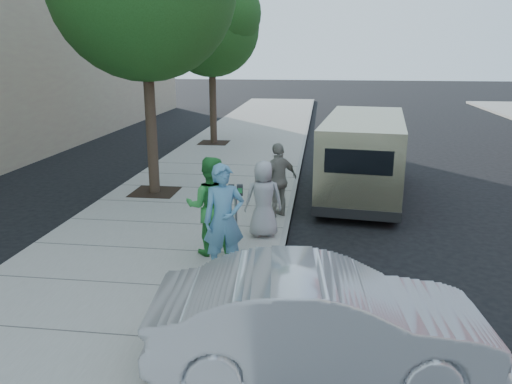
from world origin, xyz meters
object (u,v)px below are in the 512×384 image
Objects in this scene: tree_far at (212,23)px; person_gray_shirt at (263,199)px; parking_meter at (236,203)px; person_striped_polo at (279,180)px; person_officer at (224,220)px; van at (363,154)px; person_green_shirt at (210,206)px; sedan at (322,321)px.

tree_far reaches higher than person_gray_shirt.
parking_meter is 2.29m from person_striped_polo.
parking_meter is at bearing 68.79° from person_officer.
tree_far is at bearing 136.57° from van.
person_green_shirt is 1.17× the size of person_gray_shirt.
tree_far is 4.94× the size of parking_meter.
sedan is 3.80m from person_green_shirt.
van is 3.28m from person_striped_polo.
parking_meter is at bearing 51.08° from person_gray_shirt.
parking_meter is at bearing -75.99° from tree_far.
person_gray_shirt is 0.93× the size of person_striped_polo.
person_striped_polo is (0.19, 1.33, 0.06)m from person_gray_shirt.
person_gray_shirt is (0.45, 1.85, -0.17)m from person_officer.
person_gray_shirt is (-1.21, 4.19, 0.26)m from sedan.
tree_far is 12.34m from parking_meter.
person_gray_shirt is at bearing -113.68° from van.
person_officer is (2.81, -12.37, -3.78)m from tree_far.
van is at bearing 51.78° from parking_meter.
sedan is 2.62× the size of person_gray_shirt.
van reaches higher than sedan.
person_striped_polo is (-2.08, -2.53, -0.14)m from van.
person_green_shirt reaches higher than parking_meter.
parking_meter reaches higher than sedan.
tree_far reaches higher than sedan.
parking_meter is at bearing -170.31° from person_green_shirt.
sedan is 4.37m from person_gray_shirt.
tree_far reaches higher than person_green_shirt.
parking_meter is at bearing 33.39° from person_striped_polo.
tree_far reaches higher than person_officer.
tree_far is 13.23m from person_officer.
parking_meter is 0.99m from person_gray_shirt.
person_officer reaches higher than person_green_shirt.
van is 8.14m from sedan.
van reaches higher than person_green_shirt.
person_officer is (-2.73, -5.72, -0.04)m from van.
sedan is 2.24× the size of person_green_shirt.
person_striped_polo is (0.61, 2.21, -0.10)m from parking_meter.
person_officer is 1.21× the size of person_gray_shirt.
tree_far is 1.08× the size of van.
tree_far is at bearing -87.13° from person_green_shirt.
tree_far reaches higher than person_striped_polo.
van is at bearing 45.48° from person_officer.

